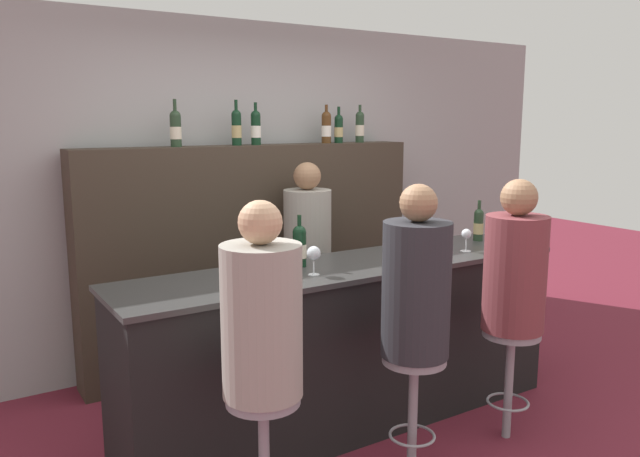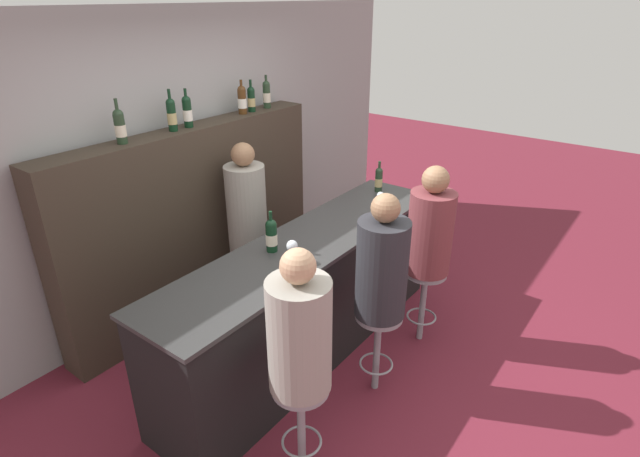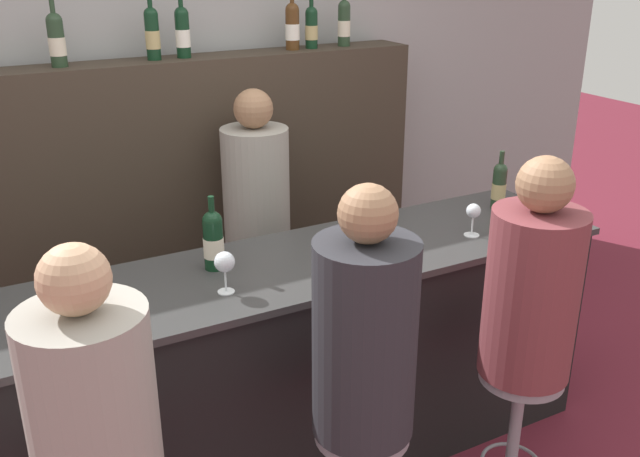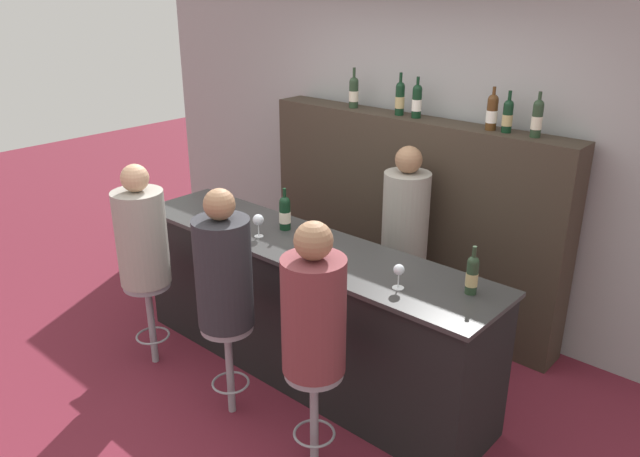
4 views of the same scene
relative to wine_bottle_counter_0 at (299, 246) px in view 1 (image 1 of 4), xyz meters
The scene contains 21 objects.
ground_plane 1.24m from the wine_bottle_counter_0, 55.76° to the right, with size 16.00×16.00×0.00m, color maroon.
wall_back 1.41m from the wine_bottle_counter_0, 78.44° to the left, with size 6.40×0.05×2.60m.
bar_counter 0.70m from the wine_bottle_counter_0, 20.50° to the right, with size 2.85×0.66×1.01m.
back_bar_cabinet 1.22m from the wine_bottle_counter_0, 76.25° to the left, with size 2.67×0.28×1.67m.
wine_bottle_counter_0 is the anchor object (origin of this frame).
wine_bottle_counter_1 1.47m from the wine_bottle_counter_0, ahead, with size 0.07×0.07×0.29m.
wine_bottle_backbar_0 1.36m from the wine_bottle_counter_0, 105.32° to the left, with size 0.08×0.08×0.33m.
wine_bottle_backbar_1 1.34m from the wine_bottle_counter_0, 82.75° to the left, with size 0.07×0.07×0.33m.
wine_bottle_backbar_2 1.36m from the wine_bottle_counter_0, 75.21° to the left, with size 0.07×0.07×0.31m.
wine_bottle_backbar_3 1.62m from the wine_bottle_counter_0, 51.02° to the left, with size 0.08×0.08×0.30m.
wine_bottle_backbar_4 1.69m from the wine_bottle_counter_0, 47.62° to the left, with size 0.07×0.07×0.29m.
wine_bottle_backbar_5 1.83m from the wine_bottle_counter_0, 42.38° to the left, with size 0.07×0.07×0.31m.
wine_glass_0 0.22m from the wine_bottle_counter_0, 99.98° to the right, with size 0.08×0.08×0.16m.
wine_glass_1 1.15m from the wine_bottle_counter_0, 11.06° to the right, with size 0.07×0.07×0.15m.
bar_stool_left 1.18m from the wine_bottle_counter_0, 129.91° to the right, with size 0.33×0.33×0.66m.
guest_seated_left 1.00m from the wine_bottle_counter_0, 129.91° to the right, with size 0.35×0.35×0.86m.
bar_stool_middle 1.01m from the wine_bottle_counter_0, 73.19° to the right, with size 0.33×0.33×0.66m.
guest_seated_middle 0.80m from the wine_bottle_counter_0, 73.19° to the right, with size 0.35×0.35×0.88m.
bar_stool_right 1.38m from the wine_bottle_counter_0, 38.38° to the right, with size 0.33×0.33×0.66m.
guest_seated_right 1.24m from the wine_bottle_counter_0, 38.38° to the right, with size 0.35×0.35×0.87m.
bartender 1.01m from the wine_bottle_counter_0, 55.90° to the left, with size 0.35×0.35×1.56m.
Camera 1 is at (-2.09, -2.66, 1.86)m, focal length 35.00 mm.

